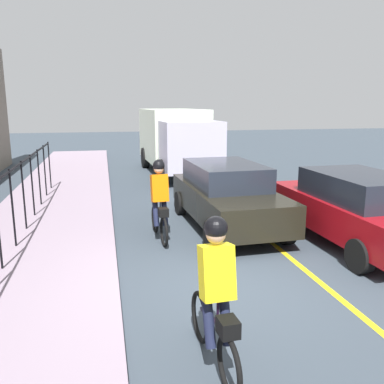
{
  "coord_description": "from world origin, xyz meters",
  "views": [
    {
      "loc": [
        -6.37,
        1.94,
        3.01
      ],
      "look_at": [
        2.74,
        -0.02,
        1.0
      ],
      "focal_mm": 38.31,
      "sensor_mm": 36.0,
      "label": 1
    }
  ],
  "objects_px": {
    "cyclist_follow": "(216,296)",
    "patrol_sedan": "(354,207)",
    "cyclist_lead": "(160,201)",
    "box_truck_background": "(176,138)",
    "parked_sedan_rear": "(227,194)"
  },
  "relations": [
    {
      "from": "cyclist_follow",
      "to": "patrol_sedan",
      "type": "bearing_deg",
      "value": -52.38
    },
    {
      "from": "cyclist_lead",
      "to": "patrol_sedan",
      "type": "xyz_separation_m",
      "value": [
        -1.11,
        -4.09,
        -0.09
      ]
    },
    {
      "from": "patrol_sedan",
      "to": "box_truck_background",
      "type": "height_order",
      "value": "box_truck_background"
    },
    {
      "from": "cyclist_lead",
      "to": "box_truck_background",
      "type": "bearing_deg",
      "value": -15.83
    },
    {
      "from": "cyclist_follow",
      "to": "parked_sedan_rear",
      "type": "distance_m",
      "value": 5.67
    },
    {
      "from": "cyclist_lead",
      "to": "cyclist_follow",
      "type": "bearing_deg",
      "value": 176.41
    },
    {
      "from": "patrol_sedan",
      "to": "cyclist_follow",
      "type": "bearing_deg",
      "value": 129.61
    },
    {
      "from": "cyclist_follow",
      "to": "box_truck_background",
      "type": "distance_m",
      "value": 13.92
    },
    {
      "from": "box_truck_background",
      "to": "cyclist_lead",
      "type": "bearing_deg",
      "value": -14.8
    },
    {
      "from": "cyclist_lead",
      "to": "parked_sedan_rear",
      "type": "xyz_separation_m",
      "value": [
        0.69,
        -1.76,
        -0.09
      ]
    },
    {
      "from": "cyclist_lead",
      "to": "cyclist_follow",
      "type": "height_order",
      "value": "same"
    },
    {
      "from": "parked_sedan_rear",
      "to": "cyclist_lead",
      "type": "bearing_deg",
      "value": -70.67
    },
    {
      "from": "patrol_sedan",
      "to": "box_truck_background",
      "type": "distance_m",
      "value": 10.43
    },
    {
      "from": "cyclist_follow",
      "to": "patrol_sedan",
      "type": "xyz_separation_m",
      "value": [
        3.58,
        -4.1,
        -0.09
      ]
    },
    {
      "from": "cyclist_lead",
      "to": "box_truck_background",
      "type": "relative_size",
      "value": 0.27
    }
  ]
}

